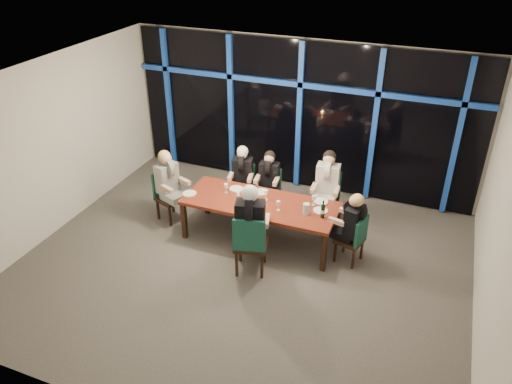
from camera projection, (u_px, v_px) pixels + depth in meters
room at (241, 152)px, 7.09m from camera, size 7.04×7.00×3.02m
window_wall at (301, 114)px, 9.69m from camera, size 6.86×0.43×2.94m
dining_table at (260, 205)px, 8.40m from camera, size 2.60×1.00×0.75m
chair_far_left at (243, 184)px, 9.42m from camera, size 0.49×0.49×0.88m
chair_far_mid at (270, 188)px, 9.32m from camera, size 0.44×0.44×0.86m
chair_far_right at (327, 194)px, 9.01m from camera, size 0.48×0.48×0.97m
chair_end_left at (167, 193)px, 9.09m from camera, size 0.56×0.56×0.94m
chair_end_right at (354, 238)px, 7.93m from camera, size 0.49×0.49×0.86m
chair_near_mid at (250, 242)px, 7.63m from camera, size 0.60×0.60×1.06m
diner_far_left at (242, 170)px, 9.18m from camera, size 0.49×0.59×0.86m
diner_far_mid at (269, 174)px, 9.09m from camera, size 0.45×0.56×0.84m
diner_far_right at (328, 178)px, 8.75m from camera, size 0.50×0.62×0.94m
diner_end_left at (168, 176)px, 8.86m from camera, size 0.64×0.57×0.91m
diner_end_right at (352, 218)px, 7.80m from camera, size 0.58×0.49×0.84m
diner_near_mid at (251, 216)px, 7.50m from camera, size 0.61×0.72×1.04m
plate_far_left at (236, 189)px, 8.75m from camera, size 0.24×0.24×0.01m
plate_far_mid at (261, 192)px, 8.65m from camera, size 0.24×0.24×0.01m
plate_far_right at (321, 201)px, 8.37m from camera, size 0.24×0.24×0.01m
plate_end_left at (190, 193)px, 8.60m from camera, size 0.24×0.24×0.01m
plate_end_right at (321, 211)px, 8.12m from camera, size 0.24×0.24×0.01m
plate_near_mid at (255, 210)px, 8.12m from camera, size 0.24×0.24×0.01m
wine_bottle at (323, 211)px, 7.89m from camera, size 0.07×0.07×0.31m
water_pitcher at (306, 209)px, 7.99m from camera, size 0.12×0.11×0.19m
tea_light at (251, 204)px, 8.28m from camera, size 0.05×0.05×0.03m
wine_glass_a at (238, 194)px, 8.35m from camera, size 0.07×0.07×0.17m
wine_glass_b at (266, 193)px, 8.36m from camera, size 0.07×0.07×0.19m
wine_glass_c at (278, 204)px, 8.08m from camera, size 0.07×0.07×0.17m
wine_glass_d at (226, 186)px, 8.57m from camera, size 0.07×0.07×0.18m
wine_glass_e at (314, 198)px, 8.22m from camera, size 0.07×0.07×0.18m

